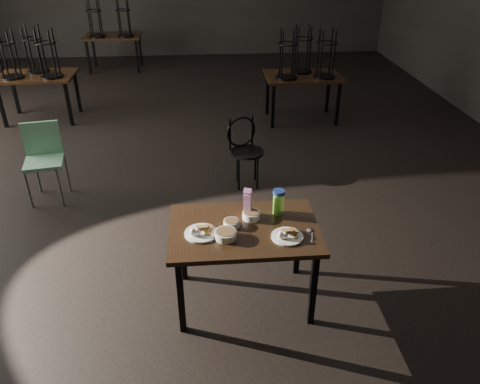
{
  "coord_description": "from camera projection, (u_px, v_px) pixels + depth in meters",
  "views": [
    {
      "loc": [
        0.46,
        -5.9,
        2.86
      ],
      "look_at": [
        0.76,
        -2.43,
        0.85
      ],
      "focal_mm": 35.0,
      "sensor_mm": 36.0,
      "label": 1
    }
  ],
  "objects": [
    {
      "name": "water_bottle",
      "position": [
        278.0,
        202.0,
        3.86
      ],
      "size": [
        0.12,
        0.12,
        0.22
      ],
      "color": "#70D03D",
      "rests_on": "main_table"
    },
    {
      "name": "bg_table_right",
      "position": [
        304.0,
        74.0,
        7.45
      ],
      "size": [
        1.2,
        0.8,
        1.48
      ],
      "color": "black",
      "rests_on": "ground"
    },
    {
      "name": "bg_table_far",
      "position": [
        113.0,
        35.0,
        10.1
      ],
      "size": [
        1.2,
        0.8,
        1.48
      ],
      "color": "black",
      "rests_on": "ground"
    },
    {
      "name": "spoon",
      "position": [
        310.0,
        231.0,
        3.68
      ],
      "size": [
        0.06,
        0.21,
        0.01
      ],
      "color": "silver",
      "rests_on": "main_table"
    },
    {
      "name": "bentwood_chair",
      "position": [
        245.0,
        146.0,
        5.69
      ],
      "size": [
        0.45,
        0.44,
        0.85
      ],
      "rotation": [
        0.0,
        0.0,
        0.36
      ],
      "color": "black",
      "rests_on": "ground"
    },
    {
      "name": "bowl_far",
      "position": [
        251.0,
        215.0,
        3.84
      ],
      "size": [
        0.15,
        0.15,
        0.06
      ],
      "color": "white",
      "rests_on": "main_table"
    },
    {
      "name": "juice_carton",
      "position": [
        248.0,
        203.0,
        3.84
      ],
      "size": [
        0.08,
        0.08,
        0.25
      ],
      "color": "#84186A",
      "rests_on": "main_table"
    },
    {
      "name": "bg_table_left",
      "position": [
        35.0,
        73.0,
        7.46
      ],
      "size": [
        1.2,
        0.8,
        1.48
      ],
      "color": "black",
      "rests_on": "ground"
    },
    {
      "name": "bowl_big",
      "position": [
        226.0,
        234.0,
        3.59
      ],
      "size": [
        0.17,
        0.17,
        0.06
      ],
      "color": "white",
      "rests_on": "main_table"
    },
    {
      "name": "plate_left",
      "position": [
        201.0,
        232.0,
        3.64
      ],
      "size": [
        0.26,
        0.26,
        0.09
      ],
      "color": "white",
      "rests_on": "main_table"
    },
    {
      "name": "plate_right",
      "position": [
        287.0,
        235.0,
        3.6
      ],
      "size": [
        0.25,
        0.25,
        0.08
      ],
      "color": "white",
      "rests_on": "main_table"
    },
    {
      "name": "bowl_near",
      "position": [
        231.0,
        223.0,
        3.74
      ],
      "size": [
        0.13,
        0.13,
        0.05
      ],
      "color": "white",
      "rests_on": "main_table"
    },
    {
      "name": "school_chair",
      "position": [
        44.0,
        155.0,
        5.38
      ],
      "size": [
        0.48,
        0.48,
        0.9
      ],
      "rotation": [
        0.0,
        0.0,
        0.17
      ],
      "color": "#7BC091",
      "rests_on": "ground"
    },
    {
      "name": "main_table",
      "position": [
        244.0,
        236.0,
        3.77
      ],
      "size": [
        1.2,
        0.8,
        0.75
      ],
      "color": "black",
      "rests_on": "ground"
    }
  ]
}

